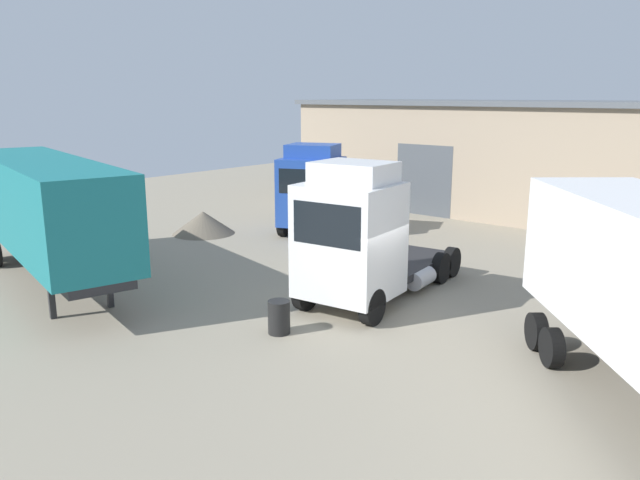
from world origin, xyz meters
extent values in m
plane|color=gray|center=(0.00, 0.00, 0.00)|extent=(60.00, 60.00, 0.00)
cube|color=tan|center=(0.00, 17.80, 2.76)|extent=(29.92, 7.59, 5.52)
cube|color=#565B60|center=(0.00, 17.80, 5.65)|extent=(30.42, 8.09, 0.25)
cube|color=#4C5156|center=(-6.58, 14.03, 1.80)|extent=(3.20, 0.08, 3.60)
cube|color=silver|center=(-0.58, -0.12, 2.10)|extent=(2.75, 2.66, 3.18)
cube|color=silver|center=(-0.60, 0.08, 3.97)|extent=(2.27, 1.90, 0.60)
cube|color=black|center=(-0.45, -1.28, 2.74)|extent=(2.10, 0.31, 1.15)
cube|color=#232326|center=(-0.94, 3.18, 0.63)|extent=(2.45, 4.43, 0.24)
cylinder|color=#B2B2B7|center=(0.12, 2.69, 0.46)|extent=(0.68, 1.15, 0.56)
cylinder|color=black|center=(0.58, -0.60, 0.51)|extent=(0.41, 1.04, 1.02)
cylinder|color=black|center=(-1.61, -0.84, 0.51)|extent=(0.41, 1.04, 1.02)
cylinder|color=black|center=(0.07, 4.01, 0.51)|extent=(0.41, 1.04, 1.02)
cylinder|color=black|center=(-2.11, 3.77, 0.51)|extent=(0.41, 1.04, 1.02)
cylinder|color=black|center=(-0.02, 4.91, 0.51)|extent=(0.41, 1.04, 1.02)
cylinder|color=black|center=(-2.21, 4.67, 0.51)|extent=(0.41, 1.04, 1.02)
cylinder|color=black|center=(5.25, -0.13, 0.46)|extent=(0.82, 0.89, 0.91)
cylinder|color=black|center=(6.27, 2.06, 0.46)|extent=(0.82, 0.89, 0.91)
cylinder|color=black|center=(4.60, 0.63, 0.46)|extent=(0.82, 0.89, 0.91)
cube|color=#197075|center=(-9.46, -4.35, 2.72)|extent=(11.16, 5.04, 2.74)
cube|color=#232326|center=(-9.46, -4.35, 1.23)|extent=(10.98, 4.31, 0.24)
cube|color=#232326|center=(-6.13, -4.35, 0.56)|extent=(0.19, 0.19, 1.11)
cube|color=#232326|center=(-6.51, -5.90, 0.56)|extent=(0.19, 0.19, 1.11)
cylinder|color=black|center=(-12.73, -2.41, 0.48)|extent=(1.01, 0.52, 0.96)
cylinder|color=black|center=(-13.70, -2.17, 0.48)|extent=(1.01, 0.52, 0.96)
cube|color=#2347A3|center=(-7.89, 6.73, 1.95)|extent=(3.22, 3.17, 2.91)
cube|color=#2347A3|center=(-7.97, 6.92, 3.68)|extent=(2.58, 2.35, 0.60)
cube|color=black|center=(-7.45, 5.65, 2.53)|extent=(1.97, 0.87, 1.05)
cube|color=#232326|center=(-9.12, 9.74, 0.62)|extent=(3.41, 4.56, 0.24)
cylinder|color=#B2B2B7|center=(-7.97, 9.57, 0.45)|extent=(0.94, 1.23, 0.56)
cylinder|color=black|center=(-6.65, 6.59, 0.50)|extent=(0.65, 1.03, 0.99)
cylinder|color=black|center=(-8.68, 5.76, 0.50)|extent=(0.65, 1.03, 0.99)
cylinder|color=black|center=(-8.35, 10.76, 0.50)|extent=(0.65, 1.03, 0.99)
cylinder|color=black|center=(-10.39, 9.93, 0.50)|extent=(0.65, 1.03, 0.99)
cylinder|color=black|center=(-8.70, 11.60, 0.50)|extent=(0.65, 1.03, 0.99)
cylinder|color=black|center=(-10.73, 10.76, 0.50)|extent=(0.65, 1.03, 0.99)
cone|color=#665B4C|center=(-11.78, 3.83, 0.50)|extent=(2.78, 2.78, 1.01)
cylinder|color=black|center=(-0.92, -2.66, 0.44)|extent=(0.58, 0.58, 0.88)
camera|label=1|loc=(9.72, -13.70, 6.08)|focal=35.00mm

